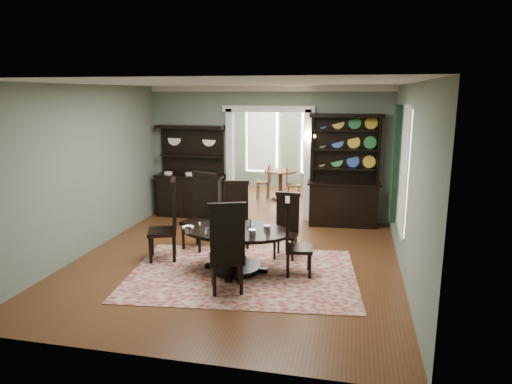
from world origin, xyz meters
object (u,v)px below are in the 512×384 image
(dining_table, at_px, (236,242))
(parlor_table, at_px, (280,181))
(welsh_dresser, at_px, (344,186))
(sideboard, at_px, (191,185))

(dining_table, relative_size, parlor_table, 2.11)
(welsh_dresser, relative_size, parlor_table, 2.79)
(dining_table, xyz_separation_m, welsh_dresser, (1.60, 3.12, 0.39))
(dining_table, distance_m, parlor_table, 5.23)
(dining_table, xyz_separation_m, parlor_table, (-0.13, 5.23, 0.03))
(dining_table, bearing_deg, welsh_dresser, 65.10)
(sideboard, bearing_deg, welsh_dresser, 0.07)
(welsh_dresser, distance_m, parlor_table, 2.75)
(sideboard, xyz_separation_m, welsh_dresser, (3.52, -0.02, 0.14))
(parlor_table, bearing_deg, welsh_dresser, -50.56)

